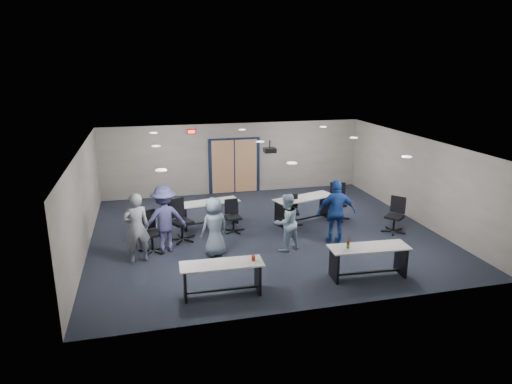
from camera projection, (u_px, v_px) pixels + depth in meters
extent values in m
plane|color=black|center=(264.00, 232.00, 13.69)|extent=(10.00, 10.00, 0.00)
cube|color=gray|center=(234.00, 158.00, 17.51)|extent=(10.00, 0.04, 2.70)
cube|color=gray|center=(322.00, 248.00, 9.12)|extent=(10.00, 0.04, 2.70)
cube|color=gray|center=(83.00, 201.00, 12.16)|extent=(0.04, 9.00, 2.70)
cube|color=gray|center=(416.00, 179.00, 14.47)|extent=(0.04, 9.00, 2.70)
cube|color=silver|center=(264.00, 144.00, 12.94)|extent=(10.00, 9.00, 0.04)
cube|color=black|center=(234.00, 166.00, 17.57)|extent=(2.00, 0.06, 2.20)
cube|color=tan|center=(223.00, 167.00, 17.44)|extent=(0.85, 0.04, 2.05)
cube|color=tan|center=(246.00, 166.00, 17.65)|extent=(0.85, 0.04, 2.05)
cube|color=black|center=(191.00, 132.00, 16.79)|extent=(0.32, 0.05, 0.18)
cube|color=#FF0C0C|center=(192.00, 132.00, 16.76)|extent=(0.26, 0.02, 0.12)
cylinder|color=black|center=(270.00, 144.00, 13.51)|extent=(0.04, 0.04, 0.24)
cube|color=black|center=(270.00, 150.00, 13.56)|extent=(0.35, 0.30, 0.14)
cylinder|color=black|center=(271.00, 151.00, 13.42)|extent=(0.08, 0.03, 0.08)
cube|color=beige|center=(222.00, 264.00, 9.89)|extent=(1.83, 0.67, 0.03)
cube|color=black|center=(185.00, 283.00, 9.83)|extent=(0.07, 0.55, 0.70)
cube|color=black|center=(258.00, 276.00, 10.15)|extent=(0.07, 0.55, 0.70)
cube|color=black|center=(222.00, 290.00, 10.06)|extent=(1.61, 0.11, 0.04)
cylinder|color=red|center=(253.00, 258.00, 10.00)|extent=(0.08, 0.08, 0.12)
cube|color=beige|center=(369.00, 247.00, 10.69)|extent=(1.93, 0.75, 0.03)
cube|color=black|center=(334.00, 265.00, 10.66)|extent=(0.09, 0.58, 0.74)
cube|color=black|center=(401.00, 260.00, 10.94)|extent=(0.09, 0.58, 0.74)
cube|color=black|center=(367.00, 272.00, 10.87)|extent=(1.68, 0.16, 0.04)
cube|color=beige|center=(209.00, 202.00, 14.12)|extent=(1.96, 0.97, 0.03)
cube|color=black|center=(184.00, 218.00, 13.89)|extent=(0.16, 0.57, 0.73)
cube|color=black|center=(234.00, 210.00, 14.56)|extent=(0.16, 0.57, 0.73)
cube|color=black|center=(210.00, 222.00, 14.30)|extent=(1.65, 0.37, 0.04)
cube|color=beige|center=(305.00, 198.00, 14.38)|extent=(2.13, 1.25, 0.03)
cube|color=black|center=(281.00, 215.00, 14.04)|extent=(0.24, 0.61, 0.79)
cube|color=black|center=(326.00, 206.00, 14.94)|extent=(0.24, 0.61, 0.79)
cube|color=black|center=(304.00, 218.00, 14.57)|extent=(1.73, 0.59, 0.04)
imported|color=gray|center=(136.00, 228.00, 11.47)|extent=(0.74, 0.56, 1.83)
imported|color=slate|center=(214.00, 227.00, 11.91)|extent=(0.90, 0.75, 1.58)
imported|color=#A0BED4|center=(286.00, 222.00, 12.22)|extent=(0.94, 0.85, 1.59)
imported|color=navy|center=(336.00, 212.00, 12.68)|extent=(1.13, 0.60, 1.83)
imported|color=#3E3F70|center=(164.00, 219.00, 12.11)|extent=(1.28, 0.88, 1.83)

